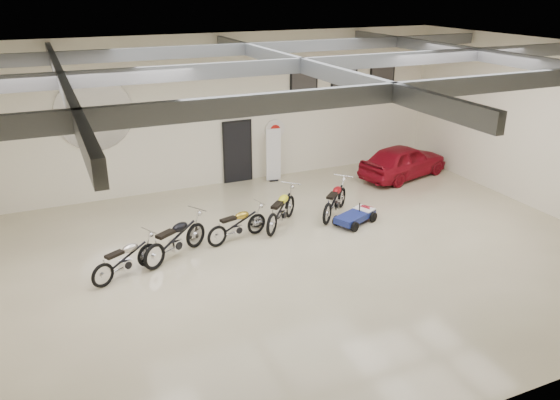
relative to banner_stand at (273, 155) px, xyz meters
name	(u,v)px	position (x,y,z in m)	size (l,w,h in m)	color
floor	(299,256)	(-1.65, -5.50, -0.93)	(16.00, 12.00, 0.01)	beige
ceiling	(302,54)	(-1.65, -5.50, 4.07)	(16.00, 12.00, 0.01)	slate
back_wall	(221,111)	(-1.65, 0.50, 1.57)	(16.00, 0.02, 5.00)	white
right_wall	(547,128)	(6.35, -5.50, 1.57)	(0.02, 12.00, 5.00)	white
ceiling_beams	(302,65)	(-1.65, -5.50, 3.82)	(15.80, 11.80, 0.32)	slate
door	(237,152)	(-1.15, 0.45, 0.12)	(0.92, 0.08, 2.10)	black
logo_plaque	(94,114)	(-5.65, 0.45, 1.87)	(2.30, 0.06, 1.16)	silver
poster_left	(304,87)	(1.35, 0.46, 2.17)	(1.05, 0.08, 1.35)	black
poster_mid	(344,84)	(2.95, 0.46, 2.17)	(1.05, 0.08, 1.35)	black
poster_right	(382,81)	(4.55, 0.46, 2.17)	(1.05, 0.08, 1.35)	black
oil_sign	(275,130)	(0.25, 0.45, 0.77)	(0.72, 0.10, 0.72)	white
banner_stand	(273,155)	(0.00, 0.00, 0.00)	(0.51, 0.20, 1.87)	white
motorcycle_silver	(125,258)	(-5.80, -4.75, -0.46)	(1.81, 0.56, 0.94)	silver
motorcycle_black	(175,238)	(-4.50, -4.30, -0.40)	(2.07, 0.64, 1.07)	silver
motorcycle_gold	(237,224)	(-2.75, -3.97, -0.46)	(1.81, 0.56, 0.94)	silver
motorcycle_yellow	(281,209)	(-1.31, -3.60, -0.41)	(2.01, 0.62, 1.05)	silver
motorcycle_red	(335,199)	(0.45, -3.55, -0.42)	(1.97, 0.61, 1.02)	silver
go_kart	(358,213)	(0.83, -4.25, -0.64)	(1.63, 0.73, 0.59)	navy
vintage_car	(403,161)	(4.35, -1.50, -0.33)	(3.51, 1.42, 1.20)	maroon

